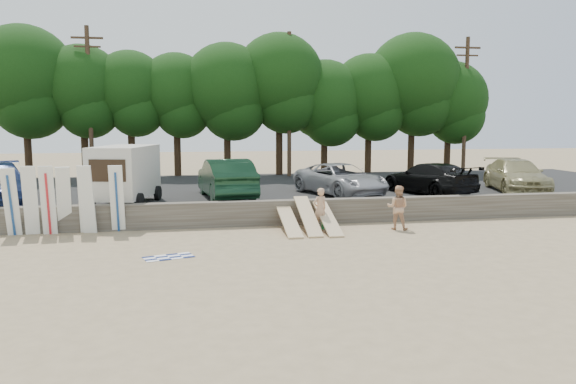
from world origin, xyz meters
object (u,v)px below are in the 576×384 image
object	(u,v)px
car_2	(341,179)
beachgoer_a	(320,209)
car_3	(429,178)
cooler	(326,225)
car_4	(516,175)
beachgoer_b	(398,208)
car_1	(226,178)
box_trailer	(125,172)

from	to	relation	value
car_2	beachgoer_a	distance (m)	5.22
car_3	cooler	distance (m)	7.56
car_4	beachgoer_a	xyz separation A→B (m)	(-11.15, -4.47, -0.68)
car_4	beachgoer_b	world-z (taller)	car_4
car_2	beachgoer_b	bearing A→B (deg)	-99.91
car_1	car_2	distance (m)	5.42
car_3	car_4	size ratio (longest dim) A/B	0.95
car_2	car_3	size ratio (longest dim) A/B	1.03
car_4	beachgoer_b	size ratio (longest dim) A/B	3.18
box_trailer	beachgoer_a	size ratio (longest dim) A/B	2.58
car_2	cooler	size ratio (longest dim) A/B	14.06
box_trailer	car_4	distance (m)	18.76
car_4	beachgoer_a	size ratio (longest dim) A/B	3.36
box_trailer	car_2	xyz separation A→B (m)	(9.72, 1.25, -0.62)
box_trailer	beachgoer_a	xyz separation A→B (m)	(7.57, -3.46, -1.26)
beachgoer_a	box_trailer	bearing A→B (deg)	-44.58
car_4	cooler	size ratio (longest dim) A/B	14.31
car_1	car_4	bearing A→B (deg)	173.71
cooler	car_4	bearing A→B (deg)	32.09
car_1	beachgoer_b	world-z (taller)	car_1
car_3	cooler	world-z (taller)	car_3
car_1	box_trailer	bearing A→B (deg)	7.83
box_trailer	car_1	distance (m)	4.47
car_2	car_3	world-z (taller)	car_3
cooler	beachgoer_a	bearing A→B (deg)	-149.68
car_3	beachgoer_b	distance (m)	6.00
car_4	cooler	distance (m)	11.79
car_3	beachgoer_b	bearing A→B (deg)	35.67
car_1	beachgoer_b	xyz separation A→B (m)	(6.21, -5.07, -0.74)
car_1	car_3	world-z (taller)	car_1
car_2	car_3	bearing A→B (deg)	-23.92
car_1	beachgoer_b	distance (m)	8.05
car_3	car_4	distance (m)	4.72
car_1	cooler	size ratio (longest dim) A/B	14.29
car_1	car_3	distance (m)	9.69
car_1	beachgoer_a	bearing A→B (deg)	119.64
car_4	cooler	bearing A→B (deg)	-142.43
car_1	beachgoer_a	size ratio (longest dim) A/B	3.36
car_4	beachgoer_a	world-z (taller)	car_4
beachgoer_b	car_3	bearing A→B (deg)	-96.23
beachgoer_b	car_1	bearing A→B (deg)	-9.81
car_2	cooler	distance (m)	5.14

